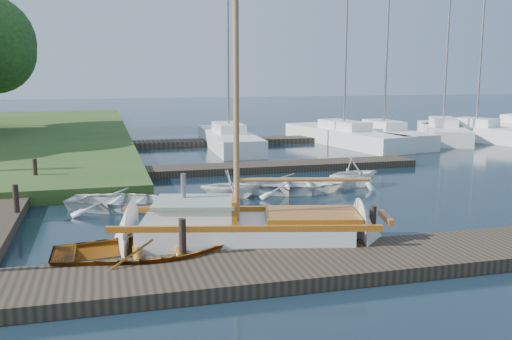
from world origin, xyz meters
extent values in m
plane|color=black|center=(0.00, 0.00, 0.00)|extent=(160.00, 160.00, 0.00)
cube|color=#2E261D|center=(0.00, -6.00, 0.15)|extent=(18.00, 2.20, 0.30)
cube|color=#2E261D|center=(2.00, 6.50, 0.15)|extent=(14.00, 1.60, 0.30)
cube|color=#2E261D|center=(10.00, 16.00, 0.15)|extent=(30.00, 1.60, 0.30)
cylinder|color=black|center=(-3.00, -5.00, 0.70)|extent=(0.16, 0.16, 0.80)
cylinder|color=black|center=(1.50, -5.00, 0.70)|extent=(0.16, 0.16, 0.80)
cylinder|color=black|center=(-7.00, 0.00, 0.70)|extent=(0.16, 0.16, 0.80)
cylinder|color=black|center=(-7.00, 5.00, 0.70)|extent=(0.16, 0.16, 0.80)
cube|color=white|center=(-1.34, -3.96, 0.23)|extent=(5.33, 3.14, 0.90)
cone|color=white|center=(1.62, -4.70, 0.23)|extent=(1.73, 2.22, 1.96)
cone|color=white|center=(-4.21, -3.25, 0.23)|extent=(1.44, 2.14, 1.96)
cube|color=#9B4611|center=(-1.12, -3.05, 0.74)|extent=(6.05, 1.61, 0.14)
cube|color=#9B4611|center=(-1.57, -4.88, 0.74)|extent=(6.05, 1.61, 0.14)
cube|color=#9B4611|center=(1.96, -4.78, 0.74)|extent=(0.38, 1.10, 0.14)
cube|color=white|center=(-2.51, -3.67, 0.90)|extent=(2.08, 1.79, 0.44)
cube|color=#8AA58A|center=(-2.51, -3.67, 1.15)|extent=(2.20, 1.91, 0.08)
cube|color=#9B4611|center=(-1.59, -3.90, 0.98)|extent=(0.45, 1.39, 0.60)
cylinder|color=slate|center=(-2.73, -3.31, 1.48)|extent=(0.12, 0.12, 0.60)
cube|color=#9B4611|center=(0.21, -4.35, 0.78)|extent=(2.50, 1.98, 0.20)
cylinder|color=#A6763B|center=(-1.54, -3.92, 4.88)|extent=(0.14, 0.14, 8.40)
cylinder|color=#A6763B|center=(0.01, -4.30, 1.68)|extent=(3.13, 0.87, 0.10)
imported|color=#9B4611|center=(-3.71, -4.57, 0.42)|extent=(4.12, 2.97, 0.84)
imported|color=white|center=(-4.07, 0.85, 0.36)|extent=(4.07, 3.49, 0.71)
imported|color=white|center=(-0.46, 1.54, 0.53)|extent=(2.26, 2.03, 1.07)
imported|color=white|center=(1.87, 1.84, 0.37)|extent=(4.04, 3.31, 0.73)
imported|color=white|center=(4.40, 2.28, 0.60)|extent=(2.69, 2.46, 1.19)
cube|color=white|center=(2.25, 14.17, 0.45)|extent=(2.49, 9.16, 0.90)
cube|color=white|center=(2.25, 14.17, 1.15)|extent=(1.50, 3.23, 0.50)
cylinder|color=slate|center=(2.25, 14.17, 5.20)|extent=(0.12, 0.12, 8.60)
cube|color=white|center=(9.16, 14.03, 0.45)|extent=(4.15, 10.17, 0.90)
cube|color=white|center=(9.16, 14.03, 1.15)|extent=(2.07, 3.69, 0.50)
cylinder|color=slate|center=(9.16, 14.03, 6.07)|extent=(0.12, 0.12, 10.35)
cube|color=white|center=(11.51, 13.55, 0.45)|extent=(2.68, 8.00, 0.90)
cube|color=white|center=(11.51, 13.55, 1.15)|extent=(1.57, 2.84, 0.50)
cylinder|color=slate|center=(11.51, 13.55, 5.96)|extent=(0.12, 0.12, 10.11)
cube|color=white|center=(16.10, 14.50, 0.45)|extent=(5.45, 8.45, 0.90)
cube|color=white|center=(16.10, 14.50, 1.15)|extent=(2.48, 3.22, 0.50)
cylinder|color=slate|center=(16.10, 14.50, 5.48)|extent=(0.12, 0.12, 9.17)
cube|color=white|center=(17.93, 13.70, 0.45)|extent=(4.65, 7.09, 0.90)
cube|color=white|center=(17.93, 13.70, 1.15)|extent=(2.21, 2.72, 0.50)
cylinder|color=slate|center=(17.93, 13.70, 5.08)|extent=(0.12, 0.12, 8.36)
camera|label=1|loc=(-4.57, -16.87, 4.20)|focal=40.00mm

